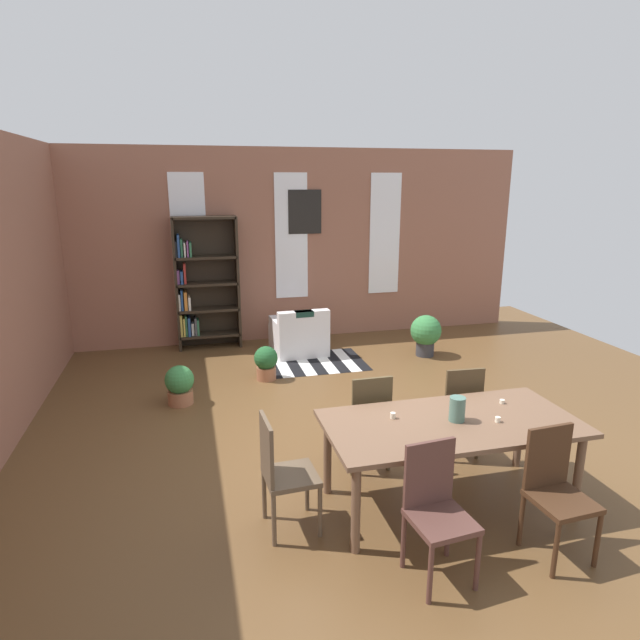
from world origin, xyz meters
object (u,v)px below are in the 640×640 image
object	(u,v)px
potted_plant_window	(266,362)
dining_chair_far_right	(458,408)
dining_chair_head_left	(282,470)
bookshelf_tall	(202,285)
potted_plant_corner	(426,333)
dining_chair_near_left	(436,507)
dining_chair_far_left	(368,418)
dining_table	(451,429)
armchair_white	(299,336)
dining_chair_near_right	(556,488)
vase_on_table	(457,409)
potted_plant_by_shelf	(180,384)

from	to	relation	value
potted_plant_window	dining_chair_far_right	bearing A→B (deg)	-59.26
dining_chair_head_left	potted_plant_window	bearing A→B (deg)	83.69
dining_chair_head_left	bookshelf_tall	xyz separation A→B (m)	(-0.39, 5.01, 0.53)
dining_chair_far_right	potted_plant_corner	bearing A→B (deg)	70.59
dining_chair_near_left	dining_chair_far_left	bearing A→B (deg)	89.71
dining_table	dining_chair_far_left	bearing A→B (deg)	122.86
dining_table	dining_chair_head_left	distance (m)	1.43
dining_table	potted_plant_window	bearing A→B (deg)	107.80
dining_chair_far_right	armchair_white	size ratio (longest dim) A/B	1.12
dining_chair_far_right	potted_plant_window	size ratio (longest dim) A/B	2.02
dining_chair_far_right	dining_chair_far_left	world-z (taller)	same
armchair_white	potted_plant_corner	world-z (taller)	armchair_white
dining_table	potted_plant_corner	size ratio (longest dim) A/B	3.23
dining_chair_near_right	vase_on_table	bearing A→B (deg)	120.09
dining_chair_far_right	dining_chair_far_left	size ratio (longest dim) A/B	1.00
vase_on_table	potted_plant_window	xyz separation A→B (m)	(-1.10, 3.28, -0.61)
dining_chair_near_left	potted_plant_by_shelf	xyz separation A→B (m)	(-1.73, 3.43, -0.26)
dining_chair_near_left	potted_plant_corner	world-z (taller)	dining_chair_near_left
vase_on_table	dining_chair_head_left	distance (m)	1.50
potted_plant_by_shelf	vase_on_table	bearing A→B (deg)	-50.30
dining_chair_near_right	dining_chair_near_left	bearing A→B (deg)	-179.99
armchair_white	dining_chair_far_left	bearing A→B (deg)	-91.56
dining_table	vase_on_table	size ratio (longest dim) A/B	10.24
bookshelf_tall	potted_plant_by_shelf	world-z (taller)	bookshelf_tall
armchair_white	dining_chair_far_right	bearing A→B (deg)	-76.83
vase_on_table	armchair_white	size ratio (longest dim) A/B	0.24
dining_chair_far_left	potted_plant_by_shelf	size ratio (longest dim) A/B	1.94
dining_chair_head_left	dining_chair_far_left	world-z (taller)	same
potted_plant_corner	dining_table	bearing A→B (deg)	-112.24
dining_chair_near_left	vase_on_table	bearing A→B (deg)	54.41
dining_chair_head_left	bookshelf_tall	bearing A→B (deg)	94.45
dining_chair_far_left	potted_plant_corner	world-z (taller)	dining_chair_far_left
dining_chair_near_left	potted_plant_corner	size ratio (longest dim) A/B	1.47
dining_chair_near_right	armchair_white	bearing A→B (deg)	99.45
dining_table	armchair_white	xyz separation A→B (m)	(-0.37, 4.31, -0.41)
dining_chair_near_right	dining_chair_far_right	distance (m)	1.46
dining_table	dining_chair_far_left	world-z (taller)	dining_chair_far_left
dining_chair_far_right	armchair_white	distance (m)	3.68
bookshelf_tall	dining_table	bearing A→B (deg)	-70.13
potted_plant_corner	dining_chair_head_left	bearing A→B (deg)	-128.34
vase_on_table	potted_plant_by_shelf	size ratio (longest dim) A/B	0.42
dining_chair_far_right	potted_plant_window	bearing A→B (deg)	120.74
dining_table	dining_chair_near_left	bearing A→B (deg)	-123.25
dining_chair_near_right	dining_chair_near_left	distance (m)	0.94
dining_table	potted_plant_by_shelf	xyz separation A→B (m)	(-2.20, 2.71, -0.43)
dining_chair_far_left	potted_plant_window	world-z (taller)	dining_chair_far_left
dining_chair_near_left	bookshelf_tall	xyz separation A→B (m)	(-1.33, 5.73, 0.53)
dining_table	dining_chair_far_right	bearing A→B (deg)	57.40
dining_chair_far_right	dining_chair_far_left	distance (m)	0.94
dining_chair_near_left	dining_table	bearing A→B (deg)	56.75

